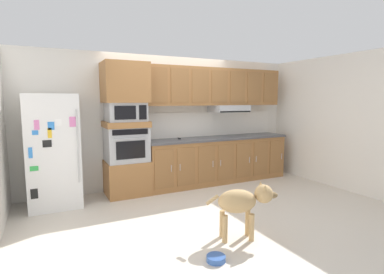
# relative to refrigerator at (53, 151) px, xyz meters

# --- Properties ---
(ground_plane) EXTENTS (9.60, 9.60, 0.00)m
(ground_plane) POSITION_rel_refrigerator_xyz_m (2.10, -0.68, -0.88)
(ground_plane) COLOR beige
(back_kitchen_wall) EXTENTS (6.20, 0.12, 2.50)m
(back_kitchen_wall) POSITION_rel_refrigerator_xyz_m (2.10, 0.43, 0.37)
(back_kitchen_wall) COLOR silver
(back_kitchen_wall) RESTS_ON ground
(side_panel_right) EXTENTS (0.12, 7.10, 2.50)m
(side_panel_right) POSITION_rel_refrigerator_xyz_m (4.90, -0.68, 0.37)
(side_panel_right) COLOR white
(side_panel_right) RESTS_ON ground
(refrigerator) EXTENTS (0.76, 0.73, 1.76)m
(refrigerator) POSITION_rel_refrigerator_xyz_m (0.00, 0.00, 0.00)
(refrigerator) COLOR white
(refrigerator) RESTS_ON ground
(oven_base_cabinet) EXTENTS (0.74, 0.62, 0.60)m
(oven_base_cabinet) POSITION_rel_refrigerator_xyz_m (1.17, 0.07, -0.58)
(oven_base_cabinet) COLOR #996638
(oven_base_cabinet) RESTS_ON ground
(built_in_oven) EXTENTS (0.70, 0.62, 0.60)m
(built_in_oven) POSITION_rel_refrigerator_xyz_m (1.17, 0.07, 0.02)
(built_in_oven) COLOR #A8AAAF
(built_in_oven) RESTS_ON oven_base_cabinet
(appliance_mid_shelf) EXTENTS (0.74, 0.62, 0.10)m
(appliance_mid_shelf) POSITION_rel_refrigerator_xyz_m (1.17, 0.07, 0.37)
(appliance_mid_shelf) COLOR #996638
(appliance_mid_shelf) RESTS_ON built_in_oven
(microwave) EXTENTS (0.64, 0.54, 0.32)m
(microwave) POSITION_rel_refrigerator_xyz_m (1.17, 0.07, 0.58)
(microwave) COLOR #A8AAAF
(microwave) RESTS_ON appliance_mid_shelf
(appliance_upper_cabinet) EXTENTS (0.74, 0.62, 0.68)m
(appliance_upper_cabinet) POSITION_rel_refrigerator_xyz_m (1.17, 0.07, 1.08)
(appliance_upper_cabinet) COLOR #996638
(appliance_upper_cabinet) RESTS_ON microwave
(lower_cabinet_run) EXTENTS (3.00, 0.63, 0.88)m
(lower_cabinet_run) POSITION_rel_refrigerator_xyz_m (3.04, 0.07, -0.44)
(lower_cabinet_run) COLOR #996638
(lower_cabinet_run) RESTS_ON ground
(countertop_slab) EXTENTS (3.04, 0.64, 0.04)m
(countertop_slab) POSITION_rel_refrigerator_xyz_m (3.04, 0.07, 0.02)
(countertop_slab) COLOR #4C4C51
(countertop_slab) RESTS_ON lower_cabinet_run
(backsplash_panel) EXTENTS (3.04, 0.02, 0.50)m
(backsplash_panel) POSITION_rel_refrigerator_xyz_m (3.04, 0.36, 0.29)
(backsplash_panel) COLOR silver
(backsplash_panel) RESTS_ON countertop_slab
(upper_cabinet_with_hood) EXTENTS (3.00, 0.48, 0.88)m
(upper_cabinet_with_hood) POSITION_rel_refrigerator_xyz_m (3.06, 0.19, 1.02)
(upper_cabinet_with_hood) COLOR #996638
(upper_cabinet_with_hood) RESTS_ON backsplash_panel
(screwdriver) EXTENTS (0.13, 0.12, 0.03)m
(screwdriver) POSITION_rel_refrigerator_xyz_m (2.21, 0.12, 0.05)
(screwdriver) COLOR black
(screwdriver) RESTS_ON countertop_slab
(dog) EXTENTS (0.85, 0.43, 0.68)m
(dog) POSITION_rel_refrigerator_xyz_m (1.98, -2.26, -0.42)
(dog) COLOR tan
(dog) RESTS_ON ground
(dog_food_bowl) EXTENTS (0.20, 0.20, 0.06)m
(dog_food_bowl) POSITION_rel_refrigerator_xyz_m (1.42, -2.57, -0.85)
(dog_food_bowl) COLOR #3359A5
(dog_food_bowl) RESTS_ON ground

